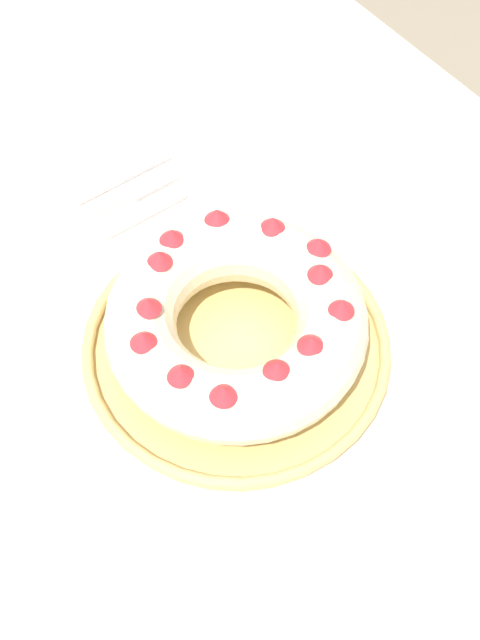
% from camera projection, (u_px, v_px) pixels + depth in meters
% --- Properties ---
extents(ground_plane, '(8.00, 8.00, 0.00)m').
position_uv_depth(ground_plane, '(242.00, 588.00, 1.52)').
color(ground_plane, gray).
extents(dining_table, '(1.44, 0.96, 0.73)m').
position_uv_depth(dining_table, '(243.00, 404.00, 0.99)').
color(dining_table, beige).
rests_on(dining_table, ground_plane).
extents(serving_dish, '(0.32, 0.32, 0.03)m').
position_uv_depth(serving_dish, '(240.00, 346.00, 0.91)').
color(serving_dish, tan).
rests_on(serving_dish, dining_table).
extents(bundt_cake, '(0.26, 0.26, 0.09)m').
position_uv_depth(bundt_cake, '(240.00, 319.00, 0.87)').
color(bundt_cake, beige).
rests_on(bundt_cake, serving_dish).
extents(fork, '(0.02, 0.21, 0.01)m').
position_uv_depth(fork, '(109.00, 207.00, 1.03)').
color(fork, white).
rests_on(fork, dining_table).
extents(serving_knife, '(0.02, 0.24, 0.01)m').
position_uv_depth(serving_knife, '(70.00, 202.00, 1.04)').
color(serving_knife, white).
rests_on(serving_knife, dining_table).
extents(cake_knife, '(0.02, 0.20, 0.01)m').
position_uv_depth(cake_knife, '(101.00, 235.00, 1.01)').
color(cake_knife, white).
rests_on(cake_knife, dining_table).
extents(napkin, '(0.17, 0.14, 0.00)m').
position_uv_depth(napkin, '(435.00, 560.00, 0.80)').
color(napkin, '#B2D1B7').
rests_on(napkin, dining_table).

